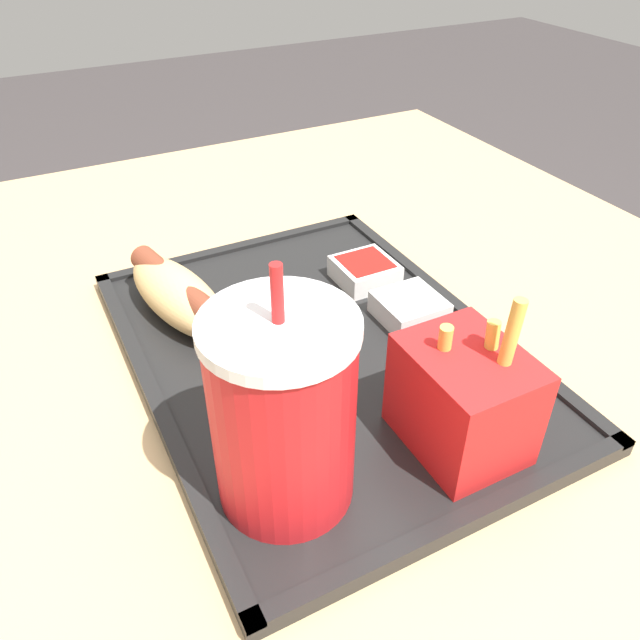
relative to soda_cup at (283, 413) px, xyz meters
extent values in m
cube|color=tan|center=(0.14, -0.11, -0.43)|extent=(1.01, 0.88, 0.70)
cube|color=black|center=(0.12, -0.09, -0.07)|extent=(0.40, 0.29, 0.01)
cube|color=black|center=(0.12, -0.23, -0.07)|extent=(0.40, 0.01, 0.00)
cube|color=black|center=(0.12, 0.05, -0.07)|extent=(0.40, 0.01, 0.00)
cube|color=black|center=(-0.07, -0.09, -0.07)|extent=(0.01, 0.29, 0.00)
cube|color=black|center=(0.31, -0.09, -0.07)|extent=(0.01, 0.29, 0.00)
cylinder|color=red|center=(0.00, 0.00, 0.00)|extent=(0.09, 0.09, 0.13)
cylinder|color=white|center=(0.00, 0.00, 0.06)|extent=(0.09, 0.09, 0.01)
cylinder|color=red|center=(0.00, 0.00, 0.08)|extent=(0.01, 0.01, 0.03)
ellipsoid|color=#DBB270|center=(0.22, 0.00, -0.05)|extent=(0.15, 0.08, 0.05)
cylinder|color=brown|center=(0.22, 0.00, -0.04)|extent=(0.13, 0.05, 0.02)
cube|color=red|center=(-0.02, -0.12, -0.03)|extent=(0.09, 0.07, 0.08)
cylinder|color=#E5C14C|center=(-0.03, -0.14, 0.01)|extent=(0.01, 0.01, 0.08)
cylinder|color=#E5C14C|center=(0.00, -0.11, 0.00)|extent=(0.01, 0.02, 0.06)
cylinder|color=#E5C14C|center=(-0.02, -0.14, 0.00)|extent=(0.01, 0.01, 0.06)
cube|color=silver|center=(0.12, -0.18, -0.06)|extent=(0.05, 0.05, 0.02)
cube|color=white|center=(0.12, -0.18, -0.05)|extent=(0.04, 0.04, 0.00)
cube|color=silver|center=(0.19, -0.17, -0.06)|extent=(0.05, 0.05, 0.02)
cube|color=#B21914|center=(0.19, -0.17, -0.05)|extent=(0.04, 0.04, 0.00)
camera|label=1|loc=(-0.25, 0.10, 0.26)|focal=35.00mm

